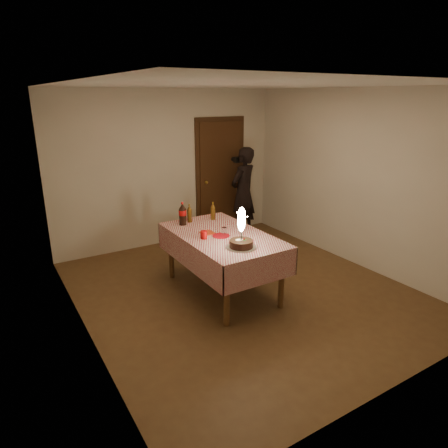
% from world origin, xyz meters
% --- Properties ---
extents(ground, '(4.00, 4.50, 0.01)m').
position_xyz_m(ground, '(0.00, 0.00, 0.00)').
color(ground, brown).
rests_on(ground, ground).
extents(room_shell, '(4.04, 4.54, 2.62)m').
position_xyz_m(room_shell, '(0.03, 0.08, 1.65)').
color(room_shell, beige).
rests_on(room_shell, ground).
extents(dining_table, '(1.02, 1.72, 0.80)m').
position_xyz_m(dining_table, '(-0.24, 0.13, 0.69)').
color(dining_table, brown).
rests_on(dining_table, ground).
extents(birthday_cake, '(0.34, 0.34, 0.48)m').
position_xyz_m(birthday_cake, '(-0.29, -0.38, 0.92)').
color(birthday_cake, white).
rests_on(birthday_cake, dining_table).
extents(red_plate, '(0.22, 0.22, 0.01)m').
position_xyz_m(red_plate, '(-0.28, 0.08, 0.80)').
color(red_plate, '#B20C17').
rests_on(red_plate, dining_table).
extents(red_cup, '(0.08, 0.08, 0.10)m').
position_xyz_m(red_cup, '(-0.51, 0.10, 0.85)').
color(red_cup, '#B90D0C').
rests_on(red_cup, dining_table).
extents(clear_cup, '(0.07, 0.07, 0.09)m').
position_xyz_m(clear_cup, '(-0.22, 0.11, 0.85)').
color(clear_cup, white).
rests_on(clear_cup, dining_table).
extents(napkin_stack, '(0.15, 0.15, 0.02)m').
position_xyz_m(napkin_stack, '(-0.39, 0.25, 0.81)').
color(napkin_stack, '#A72D13').
rests_on(napkin_stack, dining_table).
extents(cola_bottle, '(0.10, 0.10, 0.32)m').
position_xyz_m(cola_bottle, '(-0.49, 0.74, 0.95)').
color(cola_bottle, black).
rests_on(cola_bottle, dining_table).
extents(amber_bottle_left, '(0.06, 0.06, 0.25)m').
position_xyz_m(amber_bottle_left, '(-0.35, 0.81, 0.92)').
color(amber_bottle_left, '#52330E').
rests_on(amber_bottle_left, dining_table).
extents(amber_bottle_right, '(0.06, 0.06, 0.25)m').
position_xyz_m(amber_bottle_right, '(-0.02, 0.73, 0.92)').
color(amber_bottle_right, '#52330E').
rests_on(amber_bottle_right, dining_table).
extents(photographer, '(0.69, 0.57, 1.63)m').
position_xyz_m(photographer, '(1.26, 1.85, 0.82)').
color(photographer, black).
rests_on(photographer, ground).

